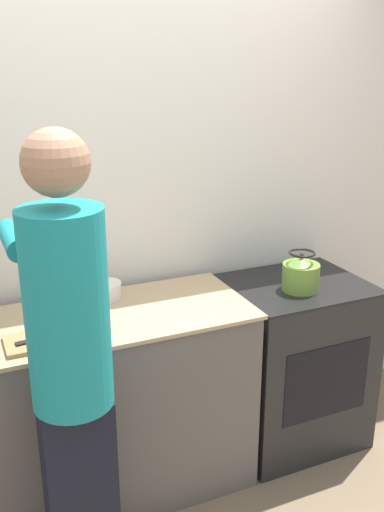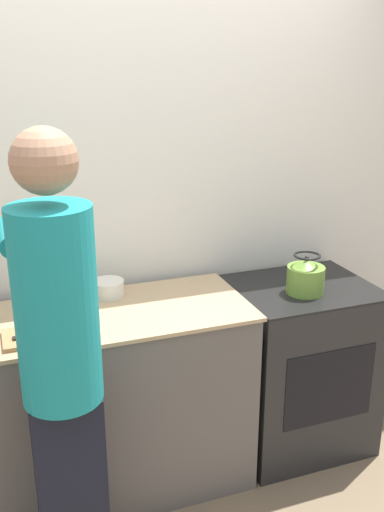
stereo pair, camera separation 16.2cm
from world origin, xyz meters
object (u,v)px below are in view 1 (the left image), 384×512
(oven, at_px, (293,362))
(knife, at_px, (46,338))
(kettle, at_px, (301,274))
(bowl_prep, at_px, (105,290))
(cutting_board, at_px, (50,339))
(person, at_px, (70,361))

(oven, relative_size, knife, 3.49)
(kettle, xyz_separation_m, bowl_prep, (-0.92, 0.25, -0.03))
(kettle, relative_size, bowl_prep, 1.31)
(bowl_prep, bearing_deg, oven, -10.29)
(knife, bearing_deg, kettle, -1.54)
(cutting_board, relative_size, bowl_prep, 2.33)
(kettle, bearing_deg, knife, -175.90)
(person, relative_size, cutting_board, 5.11)
(oven, bearing_deg, bowl_prep, 169.71)
(cutting_board, bearing_deg, kettle, 3.72)
(knife, height_order, bowl_prep, bowl_prep)
(oven, xyz_separation_m, knife, (-1.30, -0.17, 0.49))
(oven, distance_m, cutting_board, 1.38)
(kettle, bearing_deg, cutting_board, -176.28)
(knife, distance_m, kettle, 1.26)
(knife, xyz_separation_m, bowl_prep, (0.34, 0.34, 0.02))
(person, height_order, kettle, person)
(person, bearing_deg, cutting_board, 92.02)
(oven, height_order, cutting_board, cutting_board)
(person, relative_size, bowl_prep, 11.89)
(person, bearing_deg, knife, 94.78)
(person, xyz_separation_m, kettle, (1.23, 0.42, -0.01))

